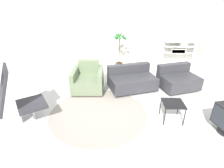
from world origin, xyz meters
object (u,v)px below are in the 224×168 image
(armchair_red, at_px, (88,80))
(shelf_unit, at_px, (179,47))
(lounge_chair, at_px, (9,90))
(potted_plant, at_px, (119,52))
(couch_second, at_px, (178,80))
(couch_low, at_px, (132,81))
(side_table, at_px, (173,105))

(armchair_red, bearing_deg, shelf_unit, -148.20)
(lounge_chair, distance_m, armchair_red, 2.11)
(shelf_unit, bearing_deg, potted_plant, -168.77)
(potted_plant, bearing_deg, armchair_red, -118.55)
(armchair_red, distance_m, couch_second, 2.59)
(couch_low, relative_size, shelf_unit, 0.91)
(couch_second, distance_m, potted_plant, 2.25)
(lounge_chair, xyz_separation_m, couch_second, (3.80, 1.83, -0.56))
(couch_low, bearing_deg, potted_plant, -95.25)
(couch_low, bearing_deg, shelf_unit, -152.34)
(couch_low, height_order, couch_second, same)
(couch_low, bearing_deg, couch_second, 165.22)
(armchair_red, height_order, shelf_unit, shelf_unit)
(couch_low, xyz_separation_m, side_table, (0.76, -1.46, 0.12))
(lounge_chair, relative_size, couch_low, 0.94)
(side_table, bearing_deg, potted_plant, 110.69)
(armchair_red, height_order, couch_low, armchair_red)
(couch_second, bearing_deg, couch_low, -14.78)
(lounge_chair, bearing_deg, couch_second, 80.94)
(lounge_chair, xyz_separation_m, couch_low, (2.46, 1.74, -0.56))
(couch_second, relative_size, potted_plant, 0.85)
(lounge_chair, xyz_separation_m, side_table, (3.22, 0.28, -0.43))
(lounge_chair, height_order, couch_low, lounge_chair)
(side_table, xyz_separation_m, shelf_unit, (1.10, 3.41, 0.39))
(shelf_unit, bearing_deg, armchair_red, -146.44)
(lounge_chair, height_order, shelf_unit, shelf_unit)
(armchair_red, height_order, side_table, armchair_red)
(couch_low, bearing_deg, lounge_chair, 16.54)
(potted_plant, relative_size, shelf_unit, 0.89)
(couch_low, xyz_separation_m, shelf_unit, (1.86, 1.95, 0.52))
(side_table, bearing_deg, couch_second, 69.53)
(couch_low, bearing_deg, armchair_red, -13.88)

